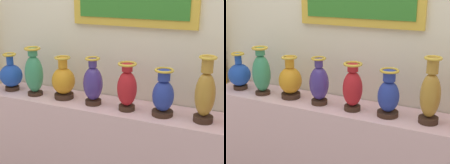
# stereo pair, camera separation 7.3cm
# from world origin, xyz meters

# --- Properties ---
(display_shelf) EXTENTS (2.27, 0.38, 0.84)m
(display_shelf) POSITION_xyz_m (0.00, 0.00, 0.42)
(display_shelf) COLOR beige
(display_shelf) RESTS_ON ground_plane
(back_wall) EXTENTS (3.57, 0.14, 2.68)m
(back_wall) POSITION_xyz_m (0.00, 0.25, 1.35)
(back_wall) COLOR beige
(back_wall) RESTS_ON ground_plane
(vase_sapphire) EXTENTS (0.19, 0.19, 0.32)m
(vase_sapphire) POSITION_xyz_m (-0.91, -0.03, 0.97)
(vase_sapphire) COLOR #382319
(vase_sapphire) RESTS_ON display_shelf
(vase_jade) EXTENTS (0.14, 0.14, 0.39)m
(vase_jade) POSITION_xyz_m (-0.66, -0.05, 1.02)
(vase_jade) COLOR #382319
(vase_jade) RESTS_ON display_shelf
(vase_amber) EXTENTS (0.18, 0.18, 0.33)m
(vase_amber) POSITION_xyz_m (-0.41, -0.02, 0.98)
(vase_amber) COLOR #382319
(vase_amber) RESTS_ON display_shelf
(vase_indigo) EXTENTS (0.15, 0.15, 0.36)m
(vase_indigo) POSITION_xyz_m (-0.14, -0.04, 1.00)
(vase_indigo) COLOR #382319
(vase_indigo) RESTS_ON display_shelf
(vase_crimson) EXTENTS (0.14, 0.14, 0.35)m
(vase_crimson) POSITION_xyz_m (0.14, -0.04, 1.00)
(vase_crimson) COLOR #382319
(vase_crimson) RESTS_ON display_shelf
(vase_cobalt) EXTENTS (0.15, 0.15, 0.33)m
(vase_cobalt) POSITION_xyz_m (0.40, -0.04, 0.98)
(vase_cobalt) COLOR #382319
(vase_cobalt) RESTS_ON display_shelf
(vase_ochre) EXTENTS (0.13, 0.13, 0.44)m
(vase_ochre) POSITION_xyz_m (0.67, -0.03, 1.03)
(vase_ochre) COLOR #382319
(vase_ochre) RESTS_ON display_shelf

